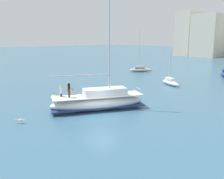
{
  "coord_description": "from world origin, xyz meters",
  "views": [
    {
      "loc": [
        15.93,
        -14.59,
        7.07
      ],
      "look_at": [
        -1.97,
        3.3,
        1.8
      ],
      "focal_mm": 39.06,
      "sensor_mm": 36.0,
      "label": 1
    }
  ],
  "objects_px": {
    "main_sailboat": "(99,101)",
    "seagull": "(20,120)",
    "moored_cutter_right": "(140,69)",
    "mooring_buoy": "(54,98)",
    "moored_catamaran": "(170,82)"
  },
  "relations": [
    {
      "from": "main_sailboat",
      "to": "seagull",
      "type": "xyz_separation_m",
      "value": [
        -1.58,
        -7.54,
        -0.58
      ]
    },
    {
      "from": "moored_cutter_right",
      "to": "mooring_buoy",
      "type": "xyz_separation_m",
      "value": [
        8.33,
        -26.86,
        -0.36
      ]
    },
    {
      "from": "main_sailboat",
      "to": "moored_catamaran",
      "type": "distance_m",
      "value": 17.09
    },
    {
      "from": "main_sailboat",
      "to": "mooring_buoy",
      "type": "relative_size",
      "value": 14.59
    },
    {
      "from": "main_sailboat",
      "to": "seagull",
      "type": "relative_size",
      "value": 17.37
    },
    {
      "from": "seagull",
      "to": "mooring_buoy",
      "type": "xyz_separation_m",
      "value": [
        -5.3,
        6.56,
        -0.11
      ]
    },
    {
      "from": "main_sailboat",
      "to": "moored_cutter_right",
      "type": "relative_size",
      "value": 1.58
    },
    {
      "from": "mooring_buoy",
      "to": "moored_cutter_right",
      "type": "bearing_deg",
      "value": 107.23
    },
    {
      "from": "moored_catamaran",
      "to": "mooring_buoy",
      "type": "height_order",
      "value": "moored_catamaran"
    },
    {
      "from": "moored_catamaran",
      "to": "seagull",
      "type": "height_order",
      "value": "moored_catamaran"
    },
    {
      "from": "seagull",
      "to": "mooring_buoy",
      "type": "relative_size",
      "value": 0.84
    },
    {
      "from": "moored_catamaran",
      "to": "mooring_buoy",
      "type": "bearing_deg",
      "value": -104.72
    },
    {
      "from": "main_sailboat",
      "to": "mooring_buoy",
      "type": "height_order",
      "value": "main_sailboat"
    },
    {
      "from": "moored_catamaran",
      "to": "moored_cutter_right",
      "type": "height_order",
      "value": "moored_cutter_right"
    },
    {
      "from": "moored_cutter_right",
      "to": "mooring_buoy",
      "type": "height_order",
      "value": "moored_cutter_right"
    }
  ]
}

